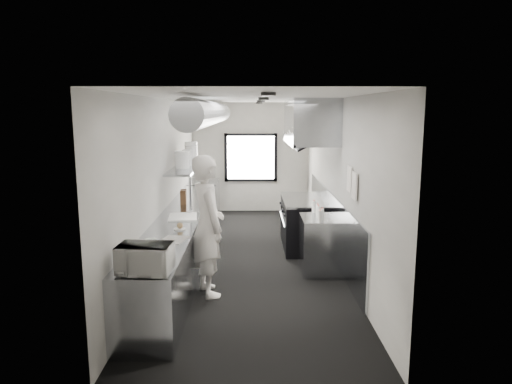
{
  "coord_description": "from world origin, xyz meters",
  "views": [
    {
      "loc": [
        0.02,
        -8.03,
        2.6
      ],
      "look_at": [
        0.1,
        -0.2,
        1.23
      ],
      "focal_mm": 32.85,
      "sensor_mm": 36.0,
      "label": 1
    }
  ],
  "objects_px": {
    "squeeze_bottle_d": "(317,210)",
    "squeeze_bottle_e": "(314,207)",
    "range": "(305,223)",
    "deli_tub_b": "(151,243)",
    "plate_stack_c": "(191,154)",
    "squeeze_bottle_a": "(320,217)",
    "small_plate": "(180,229)",
    "cutting_board": "(183,217)",
    "far_work_table": "(204,200)",
    "knife_block": "(184,197)",
    "deli_tub_a": "(137,255)",
    "squeeze_bottle_c": "(319,212)",
    "plate_stack_a": "(183,160)",
    "squeeze_bottle_b": "(322,214)",
    "exhaust_hood": "(310,122)",
    "pass_shelf": "(189,166)",
    "microwave": "(145,259)",
    "bottle_station": "(321,244)",
    "prep_counter": "(181,241)",
    "plate_stack_d": "(191,151)",
    "line_cook": "(208,226)"
  },
  "relations": [
    {
      "from": "range",
      "to": "small_plate",
      "type": "distance_m",
      "value": 3.01
    },
    {
      "from": "cutting_board",
      "to": "squeeze_bottle_e",
      "type": "distance_m",
      "value": 2.18
    },
    {
      "from": "microwave",
      "to": "exhaust_hood",
      "type": "bearing_deg",
      "value": 65.46
    },
    {
      "from": "prep_counter",
      "to": "squeeze_bottle_e",
      "type": "distance_m",
      "value": 2.29
    },
    {
      "from": "exhaust_hood",
      "to": "pass_shelf",
      "type": "height_order",
      "value": "exhaust_hood"
    },
    {
      "from": "prep_counter",
      "to": "range",
      "type": "height_order",
      "value": "range"
    },
    {
      "from": "exhaust_hood",
      "to": "bottle_station",
      "type": "distance_m",
      "value": 2.39
    },
    {
      "from": "squeeze_bottle_d",
      "to": "squeeze_bottle_e",
      "type": "bearing_deg",
      "value": 101.8
    },
    {
      "from": "microwave",
      "to": "squeeze_bottle_c",
      "type": "xyz_separation_m",
      "value": [
        2.2,
        2.57,
        -0.06
      ]
    },
    {
      "from": "prep_counter",
      "to": "plate_stack_d",
      "type": "relative_size",
      "value": 15.08
    },
    {
      "from": "far_work_table",
      "to": "deli_tub_b",
      "type": "distance_m",
      "value": 5.53
    },
    {
      "from": "plate_stack_a",
      "to": "squeeze_bottle_d",
      "type": "height_order",
      "value": "plate_stack_a"
    },
    {
      "from": "exhaust_hood",
      "to": "squeeze_bottle_a",
      "type": "bearing_deg",
      "value": -90.92
    },
    {
      "from": "range",
      "to": "cutting_board",
      "type": "relative_size",
      "value": 2.71
    },
    {
      "from": "bottle_station",
      "to": "exhaust_hood",
      "type": "bearing_deg",
      "value": 92.18
    },
    {
      "from": "squeeze_bottle_c",
      "to": "far_work_table",
      "type": "bearing_deg",
      "value": 119.9
    },
    {
      "from": "deli_tub_a",
      "to": "squeeze_bottle_b",
      "type": "bearing_deg",
      "value": 38.5
    },
    {
      "from": "small_plate",
      "to": "plate_stack_c",
      "type": "xyz_separation_m",
      "value": [
        -0.16,
        2.67,
        0.84
      ]
    },
    {
      "from": "deli_tub_a",
      "to": "squeeze_bottle_b",
      "type": "height_order",
      "value": "squeeze_bottle_b"
    },
    {
      "from": "cutting_board",
      "to": "range",
      "type": "bearing_deg",
      "value": 32.77
    },
    {
      "from": "range",
      "to": "microwave",
      "type": "relative_size",
      "value": 3.09
    },
    {
      "from": "plate_stack_c",
      "to": "squeeze_bottle_a",
      "type": "height_order",
      "value": "plate_stack_c"
    },
    {
      "from": "range",
      "to": "deli_tub_b",
      "type": "bearing_deg",
      "value": -127.34
    },
    {
      "from": "deli_tub_a",
      "to": "squeeze_bottle_a",
      "type": "distance_m",
      "value": 2.96
    },
    {
      "from": "squeeze_bottle_e",
      "to": "knife_block",
      "type": "bearing_deg",
      "value": 160.47
    },
    {
      "from": "plate_stack_c",
      "to": "squeeze_bottle_c",
      "type": "relative_size",
      "value": 1.88
    },
    {
      "from": "plate_stack_a",
      "to": "squeeze_bottle_d",
      "type": "relative_size",
      "value": 1.74
    },
    {
      "from": "bottle_station",
      "to": "far_work_table",
      "type": "bearing_deg",
      "value": 120.53
    },
    {
      "from": "range",
      "to": "plate_stack_c",
      "type": "xyz_separation_m",
      "value": [
        -2.21,
        0.51,
        1.28
      ]
    },
    {
      "from": "deli_tub_a",
      "to": "squeeze_bottle_d",
      "type": "relative_size",
      "value": 0.78
    },
    {
      "from": "range",
      "to": "cutting_board",
      "type": "height_order",
      "value": "range"
    },
    {
      "from": "squeeze_bottle_d",
      "to": "deli_tub_b",
      "type": "bearing_deg",
      "value": -142.99
    },
    {
      "from": "deli_tub_a",
      "to": "plate_stack_c",
      "type": "xyz_separation_m",
      "value": [
        0.13,
        4.02,
        0.8
      ]
    },
    {
      "from": "pass_shelf",
      "to": "deli_tub_b",
      "type": "distance_m",
      "value": 3.36
    },
    {
      "from": "deli_tub_b",
      "to": "squeeze_bottle_e",
      "type": "bearing_deg",
      "value": 40.07
    },
    {
      "from": "deli_tub_a",
      "to": "squeeze_bottle_c",
      "type": "bearing_deg",
      "value": 41.19
    },
    {
      "from": "cutting_board",
      "to": "plate_stack_c",
      "type": "distance_m",
      "value": 2.06
    },
    {
      "from": "small_plate",
      "to": "cutting_board",
      "type": "height_order",
      "value": "cutting_board"
    },
    {
      "from": "deli_tub_b",
      "to": "plate_stack_d",
      "type": "height_order",
      "value": "plate_stack_d"
    },
    {
      "from": "squeeze_bottle_b",
      "to": "squeeze_bottle_a",
      "type": "bearing_deg",
      "value": -108.31
    },
    {
      "from": "far_work_table",
      "to": "squeeze_bottle_e",
      "type": "relative_size",
      "value": 5.98
    },
    {
      "from": "small_plate",
      "to": "plate_stack_c",
      "type": "height_order",
      "value": "plate_stack_c"
    },
    {
      "from": "far_work_table",
      "to": "small_plate",
      "type": "bearing_deg",
      "value": -88.36
    },
    {
      "from": "pass_shelf",
      "to": "plate_stack_a",
      "type": "distance_m",
      "value": 0.64
    },
    {
      "from": "line_cook",
      "to": "plate_stack_d",
      "type": "xyz_separation_m",
      "value": [
        -0.62,
        3.2,
        0.77
      ]
    },
    {
      "from": "far_work_table",
      "to": "microwave",
      "type": "relative_size",
      "value": 2.32
    },
    {
      "from": "pass_shelf",
      "to": "line_cook",
      "type": "xyz_separation_m",
      "value": [
        0.59,
        -2.62,
        -0.54
      ]
    },
    {
      "from": "small_plate",
      "to": "squeeze_bottle_d",
      "type": "distance_m",
      "value": 2.31
    },
    {
      "from": "bottle_station",
      "to": "plate_stack_d",
      "type": "bearing_deg",
      "value": 136.25
    },
    {
      "from": "prep_counter",
      "to": "pass_shelf",
      "type": "bearing_deg",
      "value": 91.56
    }
  ]
}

